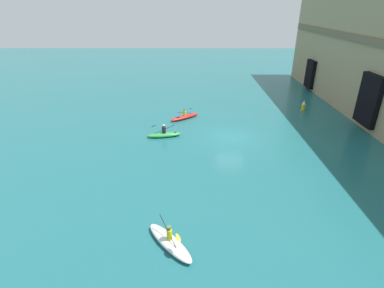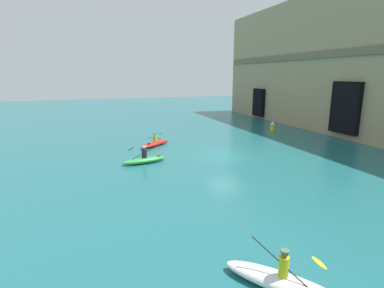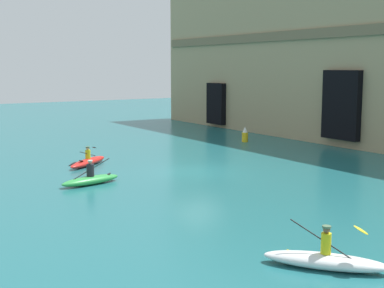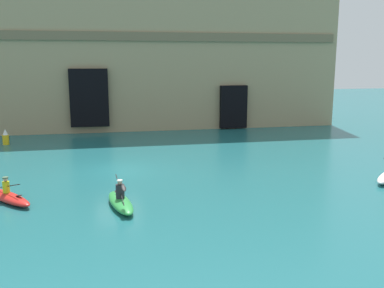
{
  "view_description": "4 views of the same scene",
  "coord_description": "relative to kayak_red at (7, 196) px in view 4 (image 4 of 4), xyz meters",
  "views": [
    {
      "loc": [
        25.01,
        -3.51,
        11.06
      ],
      "look_at": [
        3.97,
        -3.55,
        1.17
      ],
      "focal_mm": 28.0,
      "sensor_mm": 36.0,
      "label": 1
    },
    {
      "loc": [
        19.62,
        -9.42,
        5.89
      ],
      "look_at": [
        2.19,
        -3.44,
        1.64
      ],
      "focal_mm": 28.0,
      "sensor_mm": 36.0,
      "label": 2
    },
    {
      "loc": [
        23.52,
        -15.36,
        5.55
      ],
      "look_at": [
        4.35,
        -3.19,
        2.26
      ],
      "focal_mm": 50.0,
      "sensor_mm": 36.0,
      "label": 3
    },
    {
      "loc": [
        -0.48,
        -23.23,
        5.99
      ],
      "look_at": [
        3.63,
        -2.79,
        1.89
      ],
      "focal_mm": 40.0,
      "sensor_mm": 36.0,
      "label": 4
    }
  ],
  "objects": [
    {
      "name": "kayak_red",
      "position": [
        0.0,
        0.0,
        0.0
      ],
      "size": [
        2.81,
        3.25,
        1.08
      ],
      "rotation": [
        0.0,
        0.0,
        5.39
      ],
      "color": "red",
      "rests_on": "ground"
    },
    {
      "name": "marker_buoy",
      "position": [
        -2.85,
        13.48,
        0.3
      ],
      "size": [
        0.45,
        0.45,
        1.13
      ],
      "color": "yellow",
      "rests_on": "ground"
    },
    {
      "name": "kayak_green",
      "position": [
        4.78,
        -1.75,
        0.03
      ],
      "size": [
        1.33,
        3.17,
        1.21
      ],
      "rotation": [
        0.0,
        0.0,
        1.76
      ],
      "color": "green",
      "rests_on": "ground"
    },
    {
      "name": "cliff_bluff",
      "position": [
        2.22,
        20.27,
        6.88
      ],
      "size": [
        45.64,
        6.22,
        14.26
      ],
      "color": "#9E8966",
      "rests_on": "ground"
    },
    {
      "name": "ground_plane",
      "position": [
        4.84,
        4.35,
        -0.22
      ],
      "size": [
        120.0,
        120.0,
        0.0
      ],
      "primitive_type": "plane",
      "color": "#1E6066"
    }
  ]
}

